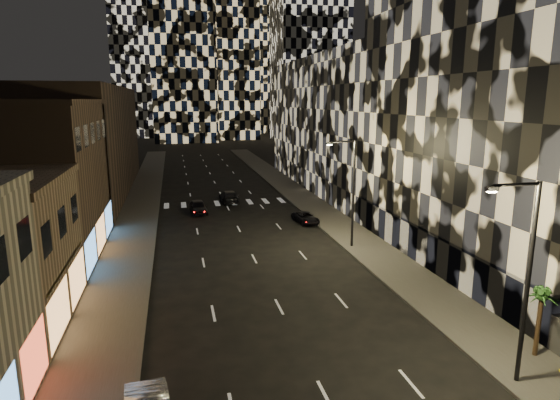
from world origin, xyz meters
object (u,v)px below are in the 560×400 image
streetlight_far (351,186)px  car_dark_midlane (198,207)px  palm_tree (542,299)px  streetlight_near (524,270)px  car_dark_oncoming (229,197)px  car_dark_rightlane (306,218)px

streetlight_far → car_dark_midlane: size_ratio=2.10×
streetlight_far → palm_tree: streetlight_far is taller
streetlight_near → streetlight_far: bearing=90.0°
car_dark_oncoming → palm_tree: (10.46, -38.61, 2.33)m
streetlight_far → palm_tree: bearing=-81.9°
car_dark_rightlane → palm_tree: 27.49m
streetlight_near → car_dark_midlane: bearing=108.6°
streetlight_near → car_dark_rightlane: 29.14m
streetlight_near → car_dark_oncoming: (-7.85, 40.24, -4.63)m
streetlight_near → streetlight_far: 20.00m
streetlight_far → car_dark_rightlane: size_ratio=2.27×
streetlight_far → car_dark_oncoming: size_ratio=1.80×
streetlight_near → car_dark_rightlane: bearing=92.7°
car_dark_oncoming → car_dark_midlane: bearing=49.3°
palm_tree → streetlight_near: bearing=-148.0°
car_dark_oncoming → palm_tree: 40.07m
car_dark_midlane → car_dark_oncoming: 6.34m
streetlight_far → car_dark_oncoming: streetlight_far is taller
palm_tree → streetlight_far: bearing=98.1°
car_dark_oncoming → car_dark_rightlane: (6.50, -11.53, -0.18)m
streetlight_far → car_dark_oncoming: 22.20m
streetlight_far → palm_tree: (2.60, -18.37, -2.30)m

